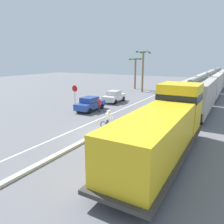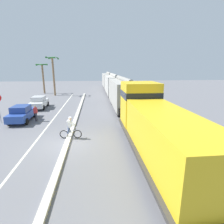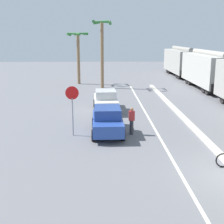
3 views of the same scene
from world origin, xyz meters
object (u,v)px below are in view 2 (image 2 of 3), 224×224
(locomotive, at_px, (153,125))
(palm_tree_far, at_px, (42,71))
(hopper_car_lead, at_px, (123,93))
(palm_tree_near, at_px, (53,69))
(pedestrian_by_cars, at_px, (36,113))
(hopper_car_middle, at_px, (113,85))
(parked_car_white, at_px, (39,102))
(hopper_car_trailing, at_px, (109,80))
(parked_car_blue, at_px, (22,113))
(cyclist, at_px, (70,128))

(locomotive, bearing_deg, palm_tree_far, 117.17)
(hopper_car_lead, distance_m, palm_tree_far, 21.34)
(palm_tree_near, bearing_deg, locomotive, -65.14)
(pedestrian_by_cars, bearing_deg, hopper_car_middle, 59.01)
(parked_car_white, relative_size, pedestrian_by_cars, 2.64)
(hopper_car_middle, xyz_separation_m, palm_tree_near, (-11.44, 0.93, 3.05))
(hopper_car_trailing, bearing_deg, palm_tree_near, -136.97)
(parked_car_blue, bearing_deg, parked_car_white, 90.32)
(palm_tree_near, bearing_deg, parked_car_white, -88.58)
(hopper_car_lead, height_order, cyclist, hopper_car_lead)
(hopper_car_middle, relative_size, parked_car_blue, 2.51)
(hopper_car_middle, height_order, palm_tree_far, palm_tree_far)
(locomotive, distance_m, hopper_car_middle, 23.76)
(palm_tree_far, height_order, pedestrian_by_cars, palm_tree_far)
(palm_tree_near, distance_m, palm_tree_far, 4.23)
(hopper_car_lead, height_order, parked_car_blue, hopper_car_lead)
(cyclist, bearing_deg, locomotive, -25.43)
(palm_tree_far, bearing_deg, pedestrian_by_cars, -77.31)
(parked_car_blue, relative_size, pedestrian_by_cars, 2.61)
(hopper_car_middle, xyz_separation_m, parked_car_blue, (-11.13, -16.00, -1.26))
(parked_car_blue, height_order, palm_tree_near, palm_tree_near)
(pedestrian_by_cars, bearing_deg, parked_car_blue, 172.69)
(locomotive, distance_m, palm_tree_far, 31.39)
(cyclist, bearing_deg, hopper_car_lead, 59.24)
(parked_car_blue, relative_size, palm_tree_near, 0.57)
(hopper_car_trailing, relative_size, palm_tree_far, 1.70)
(locomotive, distance_m, pedestrian_by_cars, 12.36)
(palm_tree_far, distance_m, pedestrian_by_cars, 21.09)
(parked_car_white, bearing_deg, palm_tree_far, 102.39)
(parked_car_blue, xyz_separation_m, palm_tree_far, (-3.14, 20.04, 3.90))
(palm_tree_far, relative_size, pedestrian_by_cars, 3.85)
(hopper_car_middle, bearing_deg, palm_tree_near, 175.38)
(hopper_car_trailing, relative_size, parked_car_white, 2.48)
(parked_car_white, bearing_deg, hopper_car_lead, -7.61)
(hopper_car_middle, bearing_deg, cyclist, -104.98)
(parked_car_white, relative_size, cyclist, 2.49)
(parked_car_white, bearing_deg, pedestrian_by_cars, -76.61)
(parked_car_blue, distance_m, pedestrian_by_cars, 1.42)
(parked_car_blue, xyz_separation_m, parked_car_white, (-0.03, 5.89, 0.00))
(parked_car_blue, height_order, parked_car_white, same)
(hopper_car_trailing, relative_size, pedestrian_by_cars, 6.54)
(parked_car_white, bearing_deg, hopper_car_trailing, 62.79)
(hopper_car_middle, height_order, cyclist, hopper_car_middle)
(parked_car_white, distance_m, cyclist, 12.28)
(locomotive, distance_m, cyclist, 6.32)
(pedestrian_by_cars, bearing_deg, palm_tree_far, 102.69)
(hopper_car_lead, bearing_deg, palm_tree_near, 132.40)
(hopper_car_lead, bearing_deg, parked_car_white, 172.39)
(hopper_car_trailing, xyz_separation_m, palm_tree_near, (-11.44, -10.67, 3.05))
(hopper_car_middle, distance_m, palm_tree_far, 15.07)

